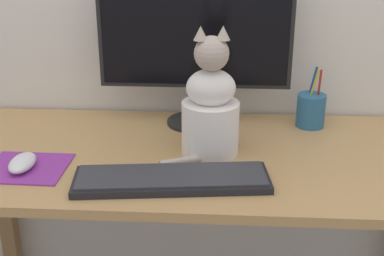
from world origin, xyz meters
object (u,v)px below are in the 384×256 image
Objects in this scene: keyboard at (172,179)px; computer_mouse_left at (22,163)px; cat at (210,108)px; monitor at (195,39)px; pen_cup at (311,110)px.

computer_mouse_left reaches higher than keyboard.
cat is at bearing 15.94° from computer_mouse_left.
monitor is 0.41m from pen_cup.
monitor is 3.14× the size of pen_cup.
monitor is at bearing 99.76° from cat.
cat reaches higher than keyboard.
pen_cup reaches higher than keyboard.
keyboard is 0.38m from computer_mouse_left.
keyboard is at bearing -7.01° from computer_mouse_left.
cat is at bearing -144.33° from pen_cup.
computer_mouse_left is 0.50m from cat.
pen_cup is at bearing 39.33° from keyboard.
computer_mouse_left is (-0.41, -0.34, -0.24)m from monitor.
pen_cup is at bearing 24.40° from computer_mouse_left.
monitor is at bearing -179.78° from pen_cup.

